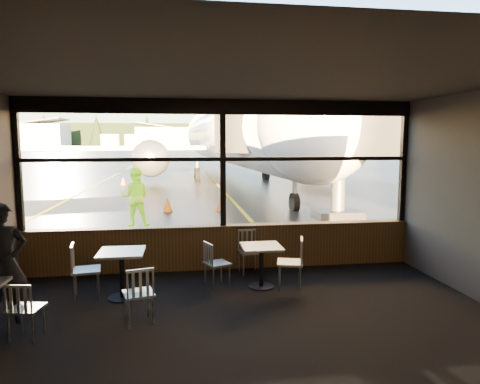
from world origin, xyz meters
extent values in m
plane|color=black|center=(0.00, 120.00, 0.00)|extent=(520.00, 520.00, 0.00)
cube|color=black|center=(0.00, -3.00, 0.01)|extent=(8.00, 6.00, 0.01)
cube|color=#38332D|center=(0.00, -3.00, 3.50)|extent=(8.00, 6.00, 0.04)
cube|color=#4C433C|center=(0.00, -6.00, 1.75)|extent=(8.00, 0.04, 3.50)
cube|color=brown|center=(0.00, 0.00, 0.45)|extent=(8.00, 0.28, 0.90)
cube|color=black|center=(0.00, 0.00, 3.35)|extent=(8.00, 0.18, 0.30)
cube|color=black|center=(-3.95, 0.00, 2.20)|extent=(0.12, 0.12, 2.60)
cube|color=black|center=(0.00, 0.00, 2.20)|extent=(0.12, 0.12, 2.60)
cube|color=black|center=(3.95, 0.00, 2.20)|extent=(0.12, 0.12, 2.60)
cube|color=black|center=(0.00, 0.00, 2.30)|extent=(8.00, 0.10, 0.08)
imported|color=black|center=(-3.42, -2.28, 0.90)|extent=(0.78, 0.67, 1.80)
imported|color=#BFF219|center=(-2.27, 4.95, 0.93)|extent=(0.90, 0.71, 1.85)
cone|color=#E24F07|center=(0.72, 7.63, 0.28)|extent=(0.40, 0.40, 0.56)
cone|color=#FF6208|center=(-4.33, 18.51, 0.25)|extent=(0.35, 0.35, 0.49)
cylinder|color=silver|center=(-30.00, 182.00, 3.00)|extent=(8.00, 8.00, 6.00)
cylinder|color=silver|center=(-20.00, 182.00, 3.00)|extent=(8.00, 8.00, 6.00)
cylinder|color=silver|center=(-10.00, 182.00, 3.00)|extent=(8.00, 8.00, 6.00)
cube|color=black|center=(0.00, 210.00, 6.00)|extent=(360.00, 3.00, 12.00)
cone|color=orange|center=(-1.33, 7.71, 0.27)|extent=(0.39, 0.39, 0.54)
camera|label=1|loc=(-0.89, -8.70, 2.64)|focal=32.00mm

